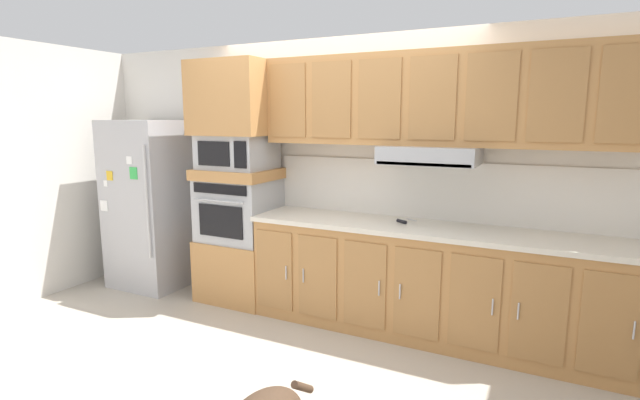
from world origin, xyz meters
TOP-DOWN VIEW (x-y plane):
  - ground_plane at (0.00, 0.00)m, footprint 9.60×9.60m
  - back_kitchen_wall at (0.00, 1.11)m, footprint 6.20×0.12m
  - side_panel_left at (-2.80, 0.00)m, footprint 0.12×7.10m
  - refrigerator at (-2.04, 0.68)m, footprint 0.76×0.73m
  - oven_base_cabinet at (-0.95, 0.75)m, footprint 0.74×0.62m
  - built_in_oven at (-0.95, 0.75)m, footprint 0.70×0.62m
  - appliance_mid_shelf at (-0.95, 0.75)m, footprint 0.74×0.62m
  - microwave at (-0.95, 0.75)m, footprint 0.64×0.54m
  - appliance_upper_cabinet at (-0.95, 0.75)m, footprint 0.74×0.62m
  - lower_cabinet_run at (0.91, 0.75)m, footprint 2.97×0.63m
  - countertop_slab at (0.91, 0.75)m, footprint 3.01×0.64m
  - backsplash_panel at (0.91, 1.04)m, footprint 3.01×0.02m
  - upper_cabinet_with_hood at (0.91, 0.87)m, footprint 2.97×0.48m
  - screwdriver at (0.68, 0.79)m, footprint 0.16×0.17m

SIDE VIEW (x-z plane):
  - ground_plane at x=0.00m, z-range 0.00..0.00m
  - oven_base_cabinet at x=-0.95m, z-range 0.00..0.60m
  - lower_cabinet_run at x=0.91m, z-range 0.00..0.88m
  - refrigerator at x=-2.04m, z-range 0.00..1.76m
  - countertop_slab at x=0.91m, z-range 0.88..0.92m
  - built_in_oven at x=-0.95m, z-range 0.60..1.20m
  - screwdriver at x=0.68m, z-range 0.92..0.95m
  - backsplash_panel at x=0.91m, z-range 0.92..1.42m
  - back_kitchen_wall at x=0.00m, z-range 0.00..2.50m
  - side_panel_left at x=-2.80m, z-range 0.00..2.50m
  - appliance_mid_shelf at x=-0.95m, z-range 1.20..1.30m
  - microwave at x=-0.95m, z-range 1.30..1.62m
  - upper_cabinet_with_hood at x=0.91m, z-range 1.46..2.34m
  - appliance_upper_cabinet at x=-0.95m, z-range 1.62..2.30m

